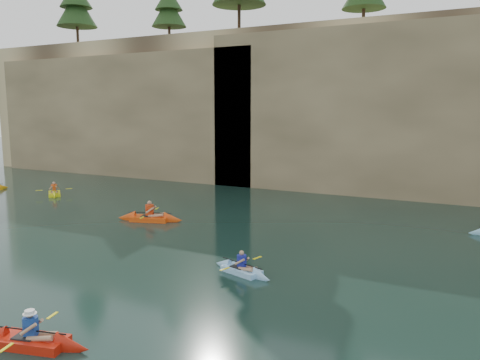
% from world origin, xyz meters
% --- Properties ---
extents(ground, '(160.00, 160.00, 0.00)m').
position_xyz_m(ground, '(0.00, 0.00, 0.00)').
color(ground, black).
rests_on(ground, ground).
extents(cliff, '(70.00, 16.00, 12.00)m').
position_xyz_m(cliff, '(0.00, 30.00, 6.00)').
color(cliff, tan).
rests_on(cliff, ground).
extents(cliff_slab_west, '(26.00, 2.40, 10.56)m').
position_xyz_m(cliff_slab_west, '(-20.00, 22.60, 5.28)').
color(cliff_slab_west, tan).
rests_on(cliff_slab_west, ground).
extents(cliff_slab_center, '(24.00, 2.40, 11.40)m').
position_xyz_m(cliff_slab_center, '(2.00, 22.60, 5.70)').
color(cliff_slab_center, tan).
rests_on(cliff_slab_center, ground).
extents(sea_cave_west, '(4.50, 1.00, 4.00)m').
position_xyz_m(sea_cave_west, '(-18.00, 21.95, 2.00)').
color(sea_cave_west, black).
rests_on(sea_cave_west, ground).
extents(sea_cave_center, '(3.50, 1.00, 3.20)m').
position_xyz_m(sea_cave_center, '(-4.00, 21.95, 1.60)').
color(sea_cave_center, black).
rests_on(sea_cave_center, ground).
extents(main_kayaker, '(3.17, 2.08, 1.14)m').
position_xyz_m(main_kayaker, '(-1.76, -1.87, 0.15)').
color(main_kayaker, red).
rests_on(main_kayaker, ground).
extents(kayaker_orange, '(3.53, 2.48, 1.32)m').
position_xyz_m(kayaker_orange, '(-7.20, 9.81, 0.16)').
color(kayaker_orange, '#EA480E').
rests_on(kayaker_orange, ground).
extents(kayaker_ltblue_near, '(2.68, 2.00, 1.03)m').
position_xyz_m(kayaker_ltblue_near, '(0.50, 5.01, 0.13)').
color(kayaker_ltblue_near, '#98D0FF').
rests_on(kayaker_ltblue_near, ground).
extents(kayaker_yellow, '(2.57, 2.37, 1.15)m').
position_xyz_m(kayaker_yellow, '(-17.42, 12.76, 0.14)').
color(kayaker_yellow, yellow).
rests_on(kayaker_yellow, ground).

